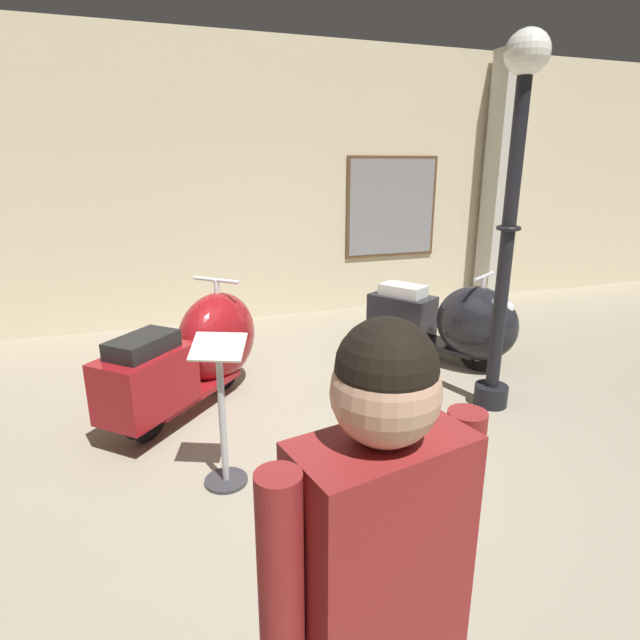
% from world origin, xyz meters
% --- Properties ---
extents(ground_plane, '(60.00, 60.00, 0.00)m').
position_xyz_m(ground_plane, '(0.00, 0.00, 0.00)').
color(ground_plane, gray).
extents(showroom_back_wall, '(18.00, 0.63, 3.49)m').
position_xyz_m(showroom_back_wall, '(0.15, 3.68, 1.75)').
color(showroom_back_wall, beige).
rests_on(showroom_back_wall, ground).
extents(scooter_0, '(1.53, 1.58, 1.05)m').
position_xyz_m(scooter_0, '(-0.52, 1.18, 0.48)').
color(scooter_0, black).
rests_on(scooter_0, ground).
extents(scooter_1, '(1.23, 1.60, 0.98)m').
position_xyz_m(scooter_1, '(2.04, 1.29, 0.45)').
color(scooter_1, black).
rests_on(scooter_1, ground).
extents(lamppost, '(0.32, 0.32, 2.92)m').
position_xyz_m(lamppost, '(1.84, 0.32, 1.74)').
color(lamppost, black).
rests_on(lamppost, ground).
extents(visitor_1, '(0.57, 0.33, 1.71)m').
position_xyz_m(visitor_1, '(-0.43, -2.16, 0.99)').
color(visitor_1, black).
rests_on(visitor_1, ground).
extents(info_stanchion, '(0.38, 0.33, 1.00)m').
position_xyz_m(info_stanchion, '(-0.51, -0.07, 0.41)').
color(info_stanchion, '#333338').
rests_on(info_stanchion, ground).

